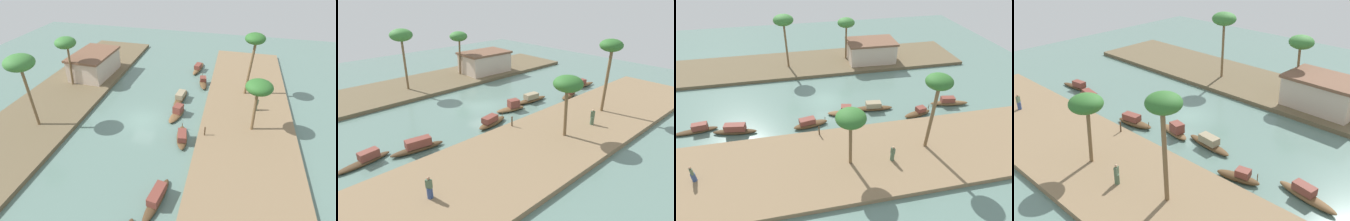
% 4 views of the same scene
% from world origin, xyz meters
% --- Properties ---
extents(river_water, '(70.93, 70.93, 0.00)m').
position_xyz_m(river_water, '(0.00, 0.00, 0.00)').
color(river_water, slate).
rests_on(river_water, ground).
extents(riverbank_left, '(47.54, 10.01, 0.47)m').
position_xyz_m(riverbank_left, '(0.00, -11.70, 0.23)').
color(riverbank_left, '#846B4C').
rests_on(riverbank_left, ground).
extents(riverbank_right, '(47.54, 10.01, 0.47)m').
position_xyz_m(riverbank_right, '(0.00, 11.70, 0.23)').
color(riverbank_right, brown).
rests_on(riverbank_right, ground).
extents(sampan_foreground, '(3.62, 1.67, 1.13)m').
position_xyz_m(sampan_foreground, '(10.40, -5.60, 0.39)').
color(sampan_foreground, brown).
rests_on(sampan_foreground, river_water).
extents(sampan_open_hull, '(4.67, 1.47, 1.05)m').
position_xyz_m(sampan_open_hull, '(-14.74, -3.68, 0.37)').
color(sampan_open_hull, '#47331E').
rests_on(sampan_open_hull, river_water).
extents(sampan_near_left_bank, '(4.83, 1.52, 1.11)m').
position_xyz_m(sampan_near_left_bank, '(5.50, -3.33, 0.41)').
color(sampan_near_left_bank, brown).
rests_on(sampan_near_left_bank, river_water).
extents(sampan_upstream_small, '(4.81, 1.59, 1.19)m').
position_xyz_m(sampan_upstream_small, '(-10.62, -4.75, 0.47)').
color(sampan_upstream_small, '#47331E').
rests_on(sampan_upstream_small, river_water).
extents(sampan_with_red_awning, '(4.03, 1.78, 1.12)m').
position_xyz_m(sampan_with_red_awning, '(-2.51, -5.15, 0.43)').
color(sampan_with_red_awning, brown).
rests_on(sampan_with_red_awning, river_water).
extents(sampan_midstream, '(3.77, 1.87, 1.31)m').
position_xyz_m(sampan_midstream, '(1.75, -3.71, 0.46)').
color(sampan_midstream, brown).
rests_on(sampan_midstream, river_water).
extents(sampan_with_tall_canopy, '(4.88, 1.65, 1.14)m').
position_xyz_m(sampan_with_tall_canopy, '(15.20, -4.19, 0.41)').
color(sampan_with_tall_canopy, brown).
rests_on(sampan_with_tall_canopy, river_water).
extents(person_on_near_bank, '(0.54, 0.54, 1.64)m').
position_xyz_m(person_on_near_bank, '(-13.17, -11.56, 1.14)').
color(person_on_near_bank, '#33477A').
rests_on(person_on_near_bank, riverbank_left).
extents(person_by_mooring, '(0.51, 0.51, 1.66)m').
position_xyz_m(person_by_mooring, '(4.53, -12.62, 1.15)').
color(person_by_mooring, '#4C664C').
rests_on(person_by_mooring, riverbank_left).
extents(mooring_post, '(0.14, 0.14, 1.02)m').
position_xyz_m(mooring_post, '(-1.71, -7.38, 0.98)').
color(mooring_post, '#4C3823').
rests_on(mooring_post, riverbank_left).
extents(palm_tree_left_near, '(2.68, 2.68, 5.80)m').
position_xyz_m(palm_tree_left_near, '(0.59, -12.09, 5.42)').
color(palm_tree_left_near, brown).
rests_on(palm_tree_left_near, riverbank_left).
extents(palm_tree_left_far, '(2.40, 2.40, 8.02)m').
position_xyz_m(palm_tree_left_far, '(8.50, -11.50, 7.48)').
color(palm_tree_left_far, brown).
rests_on(palm_tree_left_far, riverbank_left).
extents(palm_tree_right_tall, '(2.92, 2.92, 8.06)m').
position_xyz_m(palm_tree_right_tall, '(-4.20, 10.64, 7.56)').
color(palm_tree_right_tall, brown).
rests_on(palm_tree_right_tall, riverbank_right).
extents(palm_tree_right_short, '(2.71, 2.71, 6.72)m').
position_xyz_m(palm_tree_right_short, '(5.34, 11.92, 6.31)').
color(palm_tree_right_short, brown).
rests_on(palm_tree_right_short, riverbank_right).
extents(riverside_building, '(7.84, 5.40, 3.31)m').
position_xyz_m(riverside_building, '(9.17, 10.49, 2.14)').
color(riverside_building, '#C6B29E').
rests_on(riverside_building, riverbank_right).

